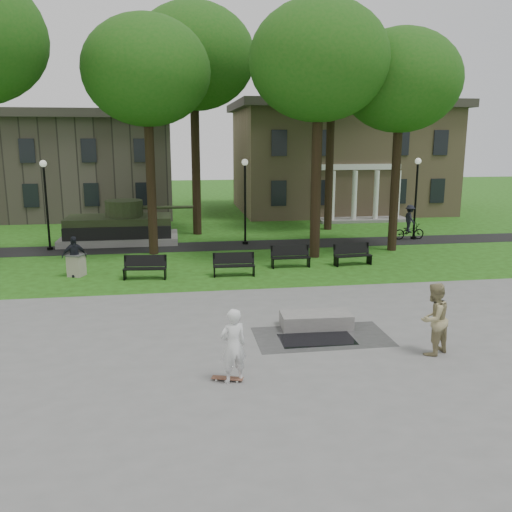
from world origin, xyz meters
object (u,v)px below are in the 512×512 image
at_px(trash_bin, 76,265).
at_px(skateboarder, 233,346).
at_px(cyclist, 409,225).
at_px(park_bench_0, 145,267).
at_px(friend_watching, 434,319).
at_px(concrete_block, 316,320).

bearing_deg(trash_bin, skateboarder, -64.09).
relative_size(skateboarder, cyclist, 0.91).
bearing_deg(cyclist, park_bench_0, 114.46).
xyz_separation_m(skateboarder, friend_watching, (5.60, 0.92, 0.08)).
relative_size(concrete_block, skateboarder, 1.18).
height_order(skateboarder, trash_bin, skateboarder).
distance_m(concrete_block, park_bench_0, 8.96).
xyz_separation_m(cyclist, park_bench_0, (-14.92, -6.89, -0.31)).
height_order(concrete_block, park_bench_0, park_bench_0).
distance_m(friend_watching, park_bench_0, 12.61).
height_order(friend_watching, trash_bin, friend_watching).
bearing_deg(skateboarder, friend_watching, 172.02).
bearing_deg(friend_watching, concrete_block, -73.89).
bearing_deg(concrete_block, trash_bin, 137.24).
bearing_deg(trash_bin, cyclist, 18.47).
distance_m(park_bench_0, trash_bin, 3.09).
bearing_deg(concrete_block, park_bench_0, 128.69).
height_order(skateboarder, friend_watching, friend_watching).
distance_m(concrete_block, trash_bin, 11.65).
bearing_deg(trash_bin, park_bench_0, -17.27).
distance_m(skateboarder, friend_watching, 5.68).
relative_size(skateboarder, park_bench_0, 1.01).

